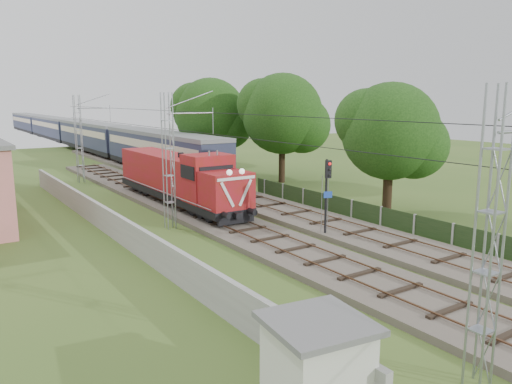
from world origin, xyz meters
TOP-DOWN VIEW (x-y plane):
  - ground at (0.00, 0.00)m, footprint 140.00×140.00m
  - track_main at (0.00, 7.00)m, footprint 4.20×70.00m
  - track_side at (5.00, 20.00)m, footprint 4.20×80.00m
  - catenary at (-2.95, 12.00)m, footprint 3.31×70.00m
  - boundary_wall at (-6.50, 12.00)m, footprint 0.25×40.00m
  - fence at (8.00, 3.00)m, footprint 0.12×32.00m
  - locomotive at (0.00, 17.16)m, footprint 2.81×16.02m
  - coach_rake at (5.00, 68.90)m, footprint 3.27×97.44m
  - signal_post at (3.29, 5.19)m, footprint 0.47×0.38m
  - relay_hut at (-7.40, -6.53)m, footprint 2.66×2.66m
  - tree_a at (10.95, 7.61)m, footprint 6.75×6.42m
  - tree_b at (12.70, 21.88)m, footprint 7.69×7.33m
  - tree_c at (9.57, 29.79)m, footprint 7.52×7.16m
  - tree_d at (13.22, 39.04)m, footprint 6.02×5.73m

SIDE VIEW (x-z plane):
  - ground at x=0.00m, z-range 0.00..0.00m
  - track_main at x=0.00m, z-range -0.04..0.41m
  - track_side at x=5.00m, z-range -0.04..0.41m
  - fence at x=8.00m, z-range 0.00..1.20m
  - boundary_wall at x=-6.50m, z-range 0.00..1.50m
  - relay_hut at x=-7.40m, z-range 0.01..2.46m
  - locomotive at x=0.00m, z-range 0.09..4.16m
  - coach_rake at x=5.00m, z-range 0.79..4.56m
  - signal_post at x=3.29m, z-range 0.83..5.24m
  - catenary at x=-2.95m, z-range 0.05..8.05m
  - tree_d at x=13.22m, z-range 0.97..8.77m
  - tree_a at x=10.95m, z-range 1.08..9.82m
  - tree_c at x=9.57m, z-range 1.21..10.95m
  - tree_b at x=12.70m, z-range 1.24..11.21m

